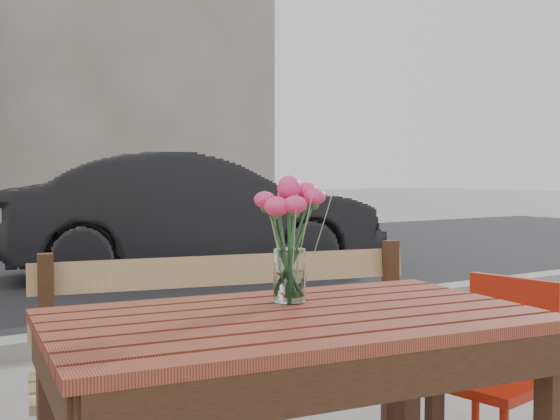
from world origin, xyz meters
name	(u,v)px	position (x,y,z in m)	size (l,w,h in m)	color
main_table	(295,362)	(-0.14, -0.09, 0.67)	(1.40, 0.94, 0.80)	maroon
main_bench	(240,340)	(0.08, 0.61, 0.56)	(1.54, 0.76, 0.92)	#9F7E52
red_chair	(500,363)	(0.96, 0.14, 0.45)	(0.44, 0.44, 0.77)	#A11D0C
main_vase	(289,224)	(-0.06, 0.06, 1.03)	(0.20, 0.20, 0.37)	white
parked_car	(194,214)	(2.43, 5.79, 0.70)	(1.49, 4.26, 1.40)	black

